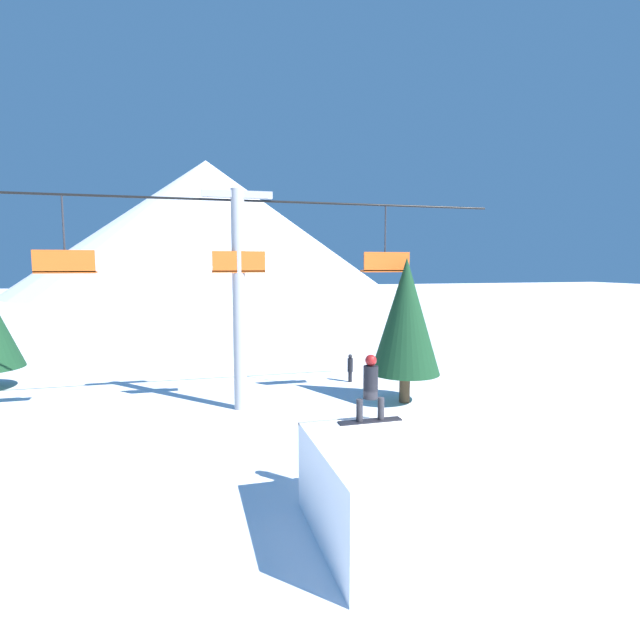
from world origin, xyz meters
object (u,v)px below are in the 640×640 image
at_px(pine_tree_near, 406,316).
at_px(snow_ramp, 387,491).
at_px(snowboarder, 371,388).
at_px(distant_skier, 350,367).

bearing_deg(pine_tree_near, snow_ramp, -116.99).
distance_m(snowboarder, pine_tree_near, 8.26).
bearing_deg(distant_skier, snowboarder, -106.71).
xyz_separation_m(snowboarder, pine_tree_near, (4.13, 7.12, 0.67)).
bearing_deg(pine_tree_near, distant_skier, 104.17).
distance_m(snow_ramp, distant_skier, 12.52).
distance_m(snow_ramp, snowboarder, 2.12).
distance_m(pine_tree_near, distant_skier, 4.51).
height_order(snow_ramp, pine_tree_near, pine_tree_near).
bearing_deg(snowboarder, distant_skier, 73.29).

